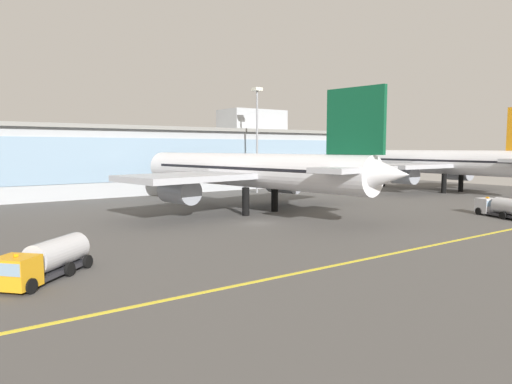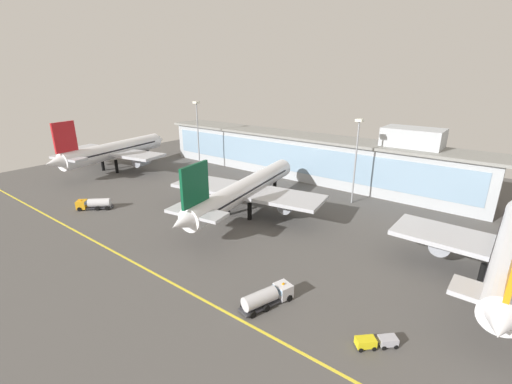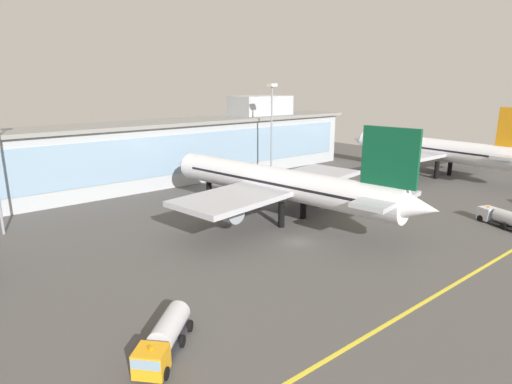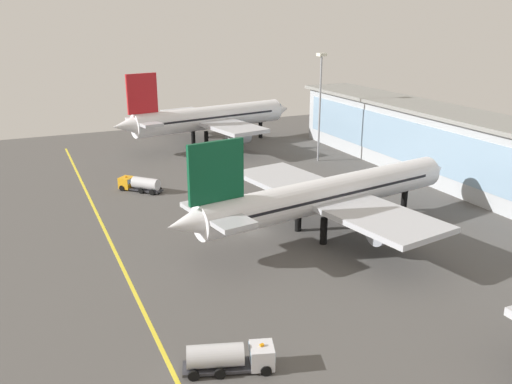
{
  "view_description": "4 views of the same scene",
  "coord_description": "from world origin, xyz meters",
  "px_view_note": "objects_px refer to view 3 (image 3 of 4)",
  "views": [
    {
      "loc": [
        -35.21,
        -49.61,
        10.05
      ],
      "look_at": [
        4.01,
        5.85,
        3.53
      ],
      "focal_mm": 32.23,
      "sensor_mm": 36.0,
      "label": 1
    },
    {
      "loc": [
        58.21,
        -53.74,
        34.51
      ],
      "look_at": [
        5.48,
        14.88,
        4.56
      ],
      "focal_mm": 24.14,
      "sensor_mm": 36.0,
      "label": 2
    },
    {
      "loc": [
        -43.01,
        -43.17,
        23.64
      ],
      "look_at": [
        1.49,
        11.92,
        5.22
      ],
      "focal_mm": 29.72,
      "sensor_mm": 36.0,
      "label": 3
    },
    {
      "loc": [
        74.43,
        -32.89,
        33.54
      ],
      "look_at": [
        -7.56,
        3.83,
        3.92
      ],
      "focal_mm": 37.96,
      "sensor_mm": 36.0,
      "label": 4
    }
  ],
  "objects_px": {
    "airliner_near_right": "(278,183)",
    "airliner_far_right": "(434,150)",
    "baggage_tug_near": "(164,339)",
    "fuel_tanker_truck": "(503,218)",
    "apron_light_mast_centre": "(272,118)"
  },
  "relations": [
    {
      "from": "airliner_far_right",
      "to": "baggage_tug_near",
      "type": "distance_m",
      "value": 93.32
    },
    {
      "from": "airliner_near_right",
      "to": "baggage_tug_near",
      "type": "distance_m",
      "value": 41.12
    },
    {
      "from": "airliner_near_right",
      "to": "airliner_far_right",
      "type": "distance_m",
      "value": 55.95
    },
    {
      "from": "airliner_near_right",
      "to": "airliner_far_right",
      "type": "height_order",
      "value": "airliner_far_right"
    },
    {
      "from": "apron_light_mast_centre",
      "to": "baggage_tug_near",
      "type": "bearing_deg",
      "value": -138.71
    },
    {
      "from": "airliner_far_right",
      "to": "baggage_tug_near",
      "type": "xyz_separation_m",
      "value": [
        -89.82,
        -24.76,
        -5.16
      ]
    },
    {
      "from": "airliner_near_right",
      "to": "fuel_tanker_truck",
      "type": "xyz_separation_m",
      "value": [
        26.72,
        -26.95,
        -4.92
      ]
    },
    {
      "from": "airliner_far_right",
      "to": "fuel_tanker_truck",
      "type": "height_order",
      "value": "airliner_far_right"
    },
    {
      "from": "airliner_near_right",
      "to": "baggage_tug_near",
      "type": "bearing_deg",
      "value": 114.37
    },
    {
      "from": "baggage_tug_near",
      "to": "airliner_far_right",
      "type": "bearing_deg",
      "value": 152.28
    },
    {
      "from": "fuel_tanker_truck",
      "to": "baggage_tug_near",
      "type": "distance_m",
      "value": 60.78
    },
    {
      "from": "airliner_far_right",
      "to": "apron_light_mast_centre",
      "type": "xyz_separation_m",
      "value": [
        -36.77,
        21.83,
        8.62
      ]
    },
    {
      "from": "airliner_near_right",
      "to": "airliner_far_right",
      "type": "relative_size",
      "value": 1.05
    },
    {
      "from": "airliner_far_right",
      "to": "baggage_tug_near",
      "type": "bearing_deg",
      "value": 106.51
    },
    {
      "from": "airliner_far_right",
      "to": "baggage_tug_near",
      "type": "relative_size",
      "value": 6.35
    }
  ]
}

